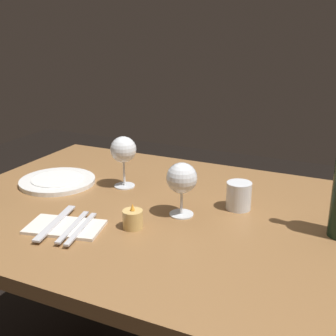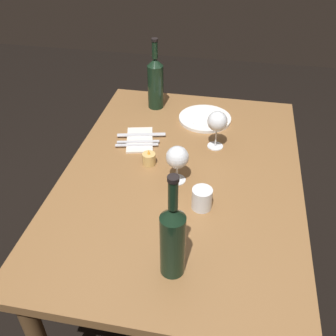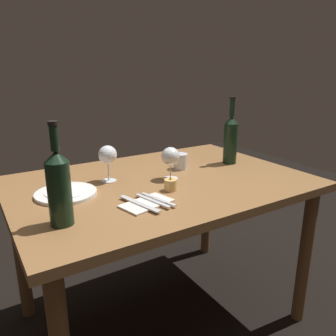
{
  "view_description": "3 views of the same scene",
  "coord_description": "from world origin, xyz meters",
  "px_view_note": "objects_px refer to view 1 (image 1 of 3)",
  "views": [
    {
      "loc": [
        -0.49,
        1.03,
        1.25
      ],
      "look_at": [
        0.01,
        -0.01,
        0.86
      ],
      "focal_mm": 47.84,
      "sensor_mm": 36.0,
      "label": 1
    },
    {
      "loc": [
        -1.15,
        -0.17,
        1.66
      ],
      "look_at": [
        -0.05,
        0.05,
        0.79
      ],
      "focal_mm": 41.31,
      "sensor_mm": 36.0,
      "label": 2
    },
    {
      "loc": [
        0.73,
        1.23,
        1.23
      ],
      "look_at": [
        -0.02,
        0.03,
        0.8
      ],
      "focal_mm": 35.76,
      "sensor_mm": 36.0,
      "label": 3
    }
  ],
  "objects_px": {
    "votive_candle": "(133,220)",
    "fork_outer": "(81,228)",
    "water_tumbler": "(239,197)",
    "fork_inner": "(73,227)",
    "wine_glass_right": "(123,151)",
    "table_knife": "(55,222)",
    "wine_glass_left": "(182,179)",
    "folded_napkin": "(65,227)",
    "dinner_plate": "(57,181)"
  },
  "relations": [
    {
      "from": "fork_inner",
      "to": "fork_outer",
      "type": "bearing_deg",
      "value": 180.0
    },
    {
      "from": "folded_napkin",
      "to": "dinner_plate",
      "type": "bearing_deg",
      "value": -48.35
    },
    {
      "from": "folded_napkin",
      "to": "fork_inner",
      "type": "height_order",
      "value": "fork_inner"
    },
    {
      "from": "wine_glass_left",
      "to": "votive_candle",
      "type": "bearing_deg",
      "value": 57.48
    },
    {
      "from": "fork_inner",
      "to": "table_knife",
      "type": "bearing_deg",
      "value": 0.0
    },
    {
      "from": "fork_inner",
      "to": "wine_glass_left",
      "type": "bearing_deg",
      "value": -135.95
    },
    {
      "from": "water_tumbler",
      "to": "fork_inner",
      "type": "relative_size",
      "value": 0.43
    },
    {
      "from": "wine_glass_left",
      "to": "dinner_plate",
      "type": "relative_size",
      "value": 0.61
    },
    {
      "from": "votive_candle",
      "to": "fork_inner",
      "type": "xyz_separation_m",
      "value": [
        0.13,
        0.08,
        -0.01
      ]
    },
    {
      "from": "table_knife",
      "to": "folded_napkin",
      "type": "bearing_deg",
      "value": 180.0
    },
    {
      "from": "folded_napkin",
      "to": "fork_inner",
      "type": "xyz_separation_m",
      "value": [
        -0.02,
        0.0,
        0.01
      ]
    },
    {
      "from": "dinner_plate",
      "to": "fork_inner",
      "type": "bearing_deg",
      "value": 134.63
    },
    {
      "from": "wine_glass_right",
      "to": "table_knife",
      "type": "distance_m",
      "value": 0.34
    },
    {
      "from": "dinner_plate",
      "to": "votive_candle",
      "type": "bearing_deg",
      "value": 155.02
    },
    {
      "from": "wine_glass_left",
      "to": "dinner_plate",
      "type": "height_order",
      "value": "wine_glass_left"
    },
    {
      "from": "dinner_plate",
      "to": "folded_napkin",
      "type": "bearing_deg",
      "value": 131.65
    },
    {
      "from": "folded_napkin",
      "to": "fork_outer",
      "type": "height_order",
      "value": "fork_outer"
    },
    {
      "from": "water_tumbler",
      "to": "table_knife",
      "type": "xyz_separation_m",
      "value": [
        0.39,
        0.31,
        -0.02
      ]
    },
    {
      "from": "wine_glass_left",
      "to": "fork_inner",
      "type": "height_order",
      "value": "wine_glass_left"
    },
    {
      "from": "votive_candle",
      "to": "folded_napkin",
      "type": "height_order",
      "value": "votive_candle"
    },
    {
      "from": "votive_candle",
      "to": "fork_outer",
      "type": "distance_m",
      "value": 0.13
    },
    {
      "from": "wine_glass_right",
      "to": "table_knife",
      "type": "relative_size",
      "value": 0.78
    },
    {
      "from": "wine_glass_left",
      "to": "fork_inner",
      "type": "relative_size",
      "value": 0.83
    },
    {
      "from": "water_tumbler",
      "to": "table_knife",
      "type": "height_order",
      "value": "water_tumbler"
    },
    {
      "from": "wine_glass_left",
      "to": "water_tumbler",
      "type": "xyz_separation_m",
      "value": [
        -0.13,
        -0.11,
        -0.07
      ]
    },
    {
      "from": "wine_glass_right",
      "to": "folded_napkin",
      "type": "xyz_separation_m",
      "value": [
        -0.02,
        0.32,
        -0.11
      ]
    },
    {
      "from": "votive_candle",
      "to": "folded_napkin",
      "type": "bearing_deg",
      "value": 26.58
    },
    {
      "from": "wine_glass_right",
      "to": "fork_inner",
      "type": "relative_size",
      "value": 0.92
    },
    {
      "from": "votive_candle",
      "to": "table_knife",
      "type": "xyz_separation_m",
      "value": [
        0.18,
        0.08,
        -0.01
      ]
    },
    {
      "from": "fork_inner",
      "to": "table_knife",
      "type": "distance_m",
      "value": 0.05
    },
    {
      "from": "fork_outer",
      "to": "table_knife",
      "type": "relative_size",
      "value": 0.85
    },
    {
      "from": "wine_glass_right",
      "to": "fork_inner",
      "type": "distance_m",
      "value": 0.34
    },
    {
      "from": "water_tumbler",
      "to": "votive_candle",
      "type": "distance_m",
      "value": 0.31
    },
    {
      "from": "votive_candle",
      "to": "table_knife",
      "type": "distance_m",
      "value": 0.2
    },
    {
      "from": "folded_napkin",
      "to": "table_knife",
      "type": "bearing_deg",
      "value": 0.0
    },
    {
      "from": "wine_glass_left",
      "to": "wine_glass_right",
      "type": "relative_size",
      "value": 0.91
    },
    {
      "from": "wine_glass_right",
      "to": "votive_candle",
      "type": "xyz_separation_m",
      "value": [
        -0.17,
        0.25,
        -0.1
      ]
    },
    {
      "from": "wine_glass_right",
      "to": "table_knife",
      "type": "height_order",
      "value": "wine_glass_right"
    },
    {
      "from": "wine_glass_left",
      "to": "folded_napkin",
      "type": "relative_size",
      "value": 0.71
    },
    {
      "from": "water_tumbler",
      "to": "table_knife",
      "type": "bearing_deg",
      "value": 38.39
    },
    {
      "from": "wine_glass_right",
      "to": "table_knife",
      "type": "bearing_deg",
      "value": 87.46
    },
    {
      "from": "wine_glass_left",
      "to": "wine_glass_right",
      "type": "height_order",
      "value": "wine_glass_right"
    },
    {
      "from": "wine_glass_right",
      "to": "folded_napkin",
      "type": "relative_size",
      "value": 0.78
    },
    {
      "from": "votive_candle",
      "to": "fork_outer",
      "type": "height_order",
      "value": "votive_candle"
    },
    {
      "from": "votive_candle",
      "to": "fork_outer",
      "type": "bearing_deg",
      "value": 36.47
    },
    {
      "from": "wine_glass_right",
      "to": "fork_outer",
      "type": "xyz_separation_m",
      "value": [
        -0.07,
        0.32,
        -0.11
      ]
    },
    {
      "from": "votive_candle",
      "to": "dinner_plate",
      "type": "xyz_separation_m",
      "value": [
        0.38,
        -0.18,
        -0.02
      ]
    },
    {
      "from": "votive_candle",
      "to": "folded_napkin",
      "type": "xyz_separation_m",
      "value": [
        0.15,
        0.08,
        -0.02
      ]
    },
    {
      "from": "wine_glass_right",
      "to": "water_tumbler",
      "type": "height_order",
      "value": "wine_glass_right"
    },
    {
      "from": "fork_outer",
      "to": "water_tumbler",
      "type": "bearing_deg",
      "value": -135.13
    }
  ]
}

